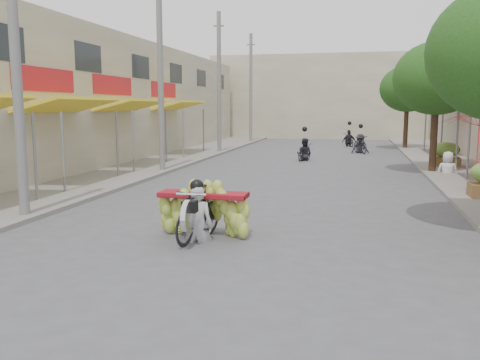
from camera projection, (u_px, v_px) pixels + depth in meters
name	position (u px, v px, depth m)	size (l,w,h in m)	color
ground	(202.00, 275.00, 8.21)	(120.00, 120.00, 0.00)	#545459
sidewalk_left	(154.00, 162.00, 24.22)	(4.00, 60.00, 0.12)	gray
sidewalk_right	(469.00, 170.00, 21.13)	(4.00, 60.00, 0.12)	gray
shophouse_row_left	(45.00, 100.00, 23.91)	(9.77, 40.00, 6.00)	#B8AF91
far_building	(330.00, 97.00, 44.37)	(20.00, 6.00, 7.00)	#B8AF91
utility_pole_near	(15.00, 48.00, 11.72)	(0.60, 0.24, 8.00)	slate
utility_pole_mid	(160.00, 73.00, 20.40)	(0.60, 0.24, 8.00)	slate
utility_pole_far	(219.00, 83.00, 29.08)	(0.60, 0.24, 8.00)	slate
utility_pole_back	(251.00, 88.00, 37.77)	(0.60, 0.24, 8.00)	slate
street_tree_mid	(437.00, 79.00, 19.99)	(3.40, 3.40, 5.25)	#3A2719
street_tree_far	(408.00, 89.00, 31.56)	(3.40, 3.40, 5.25)	#3A2719
produce_crate_far	(445.00, 152.00, 22.18)	(1.20, 0.88, 1.16)	brown
banana_motorbike	(200.00, 205.00, 10.35)	(2.20, 1.96, 2.12)	black
market_umbrella	(480.00, 110.00, 14.53)	(2.71, 2.71, 1.98)	red
pedestrian	(448.00, 151.00, 19.85)	(0.83, 0.50, 1.68)	white
bg_motorbike_a	(304.00, 145.00, 25.41)	(0.92, 1.58, 1.95)	black
bg_motorbike_b	(360.00, 139.00, 29.38)	(1.19, 1.88, 1.95)	black
bg_motorbike_c	(349.00, 135.00, 34.45)	(1.09, 1.65, 1.95)	black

